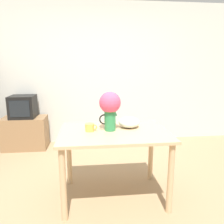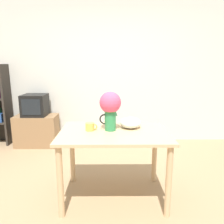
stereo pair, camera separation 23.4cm
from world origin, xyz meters
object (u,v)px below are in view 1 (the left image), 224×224
(white_bowl, at_px, (129,122))
(tv_set, at_px, (23,107))
(coffee_mug, at_px, (90,127))
(flower_vase, at_px, (110,106))

(white_bowl, distance_m, tv_set, 2.19)
(coffee_mug, distance_m, white_bowl, 0.46)
(white_bowl, relative_size, tv_set, 0.58)
(coffee_mug, bearing_deg, flower_vase, 2.17)
(flower_vase, xyz_separation_m, tv_set, (-1.36, 1.59, -0.28))
(tv_set, bearing_deg, white_bowl, -43.45)
(flower_vase, relative_size, white_bowl, 1.76)
(coffee_mug, relative_size, white_bowl, 0.54)
(white_bowl, bearing_deg, flower_vase, -158.13)
(tv_set, bearing_deg, flower_vase, -49.46)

